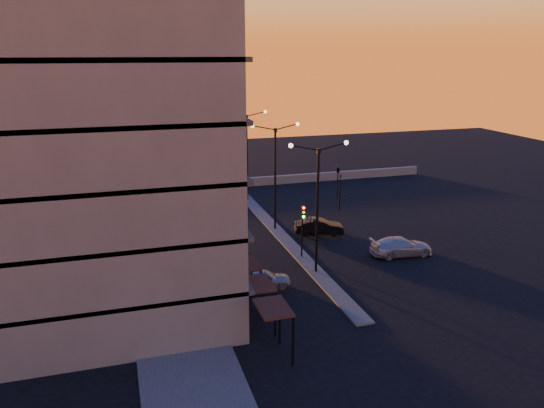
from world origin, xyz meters
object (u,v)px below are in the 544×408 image
at_px(car_sedan, 319,226).
at_px(car_hatchback, 263,279).
at_px(streetlamp_mid, 275,168).
at_px(car_wagon, 401,246).
at_px(traffic_light_main, 303,223).

bearing_deg(car_sedan, car_hatchback, 154.15).
xyz_separation_m(streetlamp_mid, car_hatchback, (-4.30, -11.30, -4.97)).
height_order(car_hatchback, car_sedan, car_sedan).
height_order(car_hatchback, car_wagon, car_wagon).
bearing_deg(streetlamp_mid, car_hatchback, -110.82).
xyz_separation_m(streetlamp_mid, car_wagon, (7.61, -8.72, -4.88)).
height_order(traffic_light_main, car_hatchback, traffic_light_main).
bearing_deg(streetlamp_mid, traffic_light_main, -90.00).
distance_m(traffic_light_main, car_wagon, 8.08).
bearing_deg(traffic_light_main, car_wagon, -11.77).
bearing_deg(car_hatchback, car_sedan, -33.67).
relative_size(traffic_light_main, car_wagon, 0.87).
relative_size(car_sedan, car_wagon, 0.86).
bearing_deg(car_hatchback, traffic_light_main, -39.43).
xyz_separation_m(car_hatchback, car_sedan, (7.60, 9.02, 0.07)).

